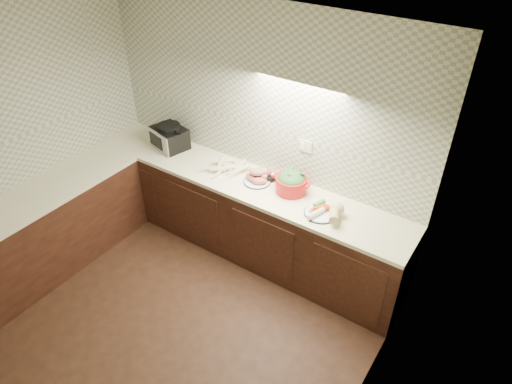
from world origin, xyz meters
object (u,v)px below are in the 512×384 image
Objects in this scene: parsnip_pile at (230,170)px; dutch_oven at (291,182)px; toaster_oven at (169,137)px; onion_bowl at (270,176)px; veg_plate at (329,210)px; sweet_potato_plate at (258,176)px.

dutch_oven reaches higher than parsnip_pile.
toaster_oven is 1.18× the size of dutch_oven.
toaster_oven is 1.29m from onion_bowl.
toaster_oven is 2.05m from veg_plate.
sweet_potato_plate is (1.21, -0.03, -0.06)m from toaster_oven.
onion_bowl reaches higher than parsnip_pile.
parsnip_pile is 1.16× the size of veg_plate.
toaster_oven is at bearing 176.74° from parsnip_pile.
parsnip_pile is 0.69m from dutch_oven.
parsnip_pile is 0.33m from sweet_potato_plate.
onion_bowl is 0.37× the size of veg_plate.
veg_plate is at bearing -14.26° from onion_bowl.
veg_plate is (0.76, -0.19, 0.01)m from onion_bowl.
dutch_oven is at bearing 164.40° from veg_plate.
sweet_potato_plate is 0.71× the size of veg_plate.
veg_plate is (2.04, -0.11, -0.08)m from toaster_oven.
veg_plate reaches higher than onion_bowl.
veg_plate is at bearing -17.78° from dutch_oven.
sweet_potato_plate is at bearing 12.61° from toaster_oven.
toaster_oven is 1.57m from dutch_oven.
dutch_oven is (0.69, 0.07, 0.07)m from parsnip_pile.
toaster_oven is 3.17× the size of onion_bowl.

